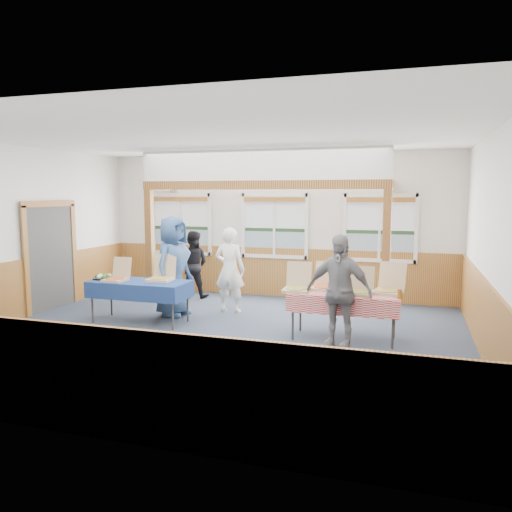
{
  "coord_description": "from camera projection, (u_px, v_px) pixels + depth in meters",
  "views": [
    {
      "loc": [
        2.94,
        -7.34,
        2.31
      ],
      "look_at": [
        0.33,
        1.0,
        1.22
      ],
      "focal_mm": 35.0,
      "sensor_mm": 36.0,
      "label": 1
    }
  ],
  "objects": [
    {
      "name": "post_right",
      "position": [
        386.0,
        253.0,
        9.4
      ],
      "size": [
        0.15,
        0.15,
        2.4
      ],
      "primitive_type": "cube",
      "color": "#5F2715",
      "rests_on": "floor"
    },
    {
      "name": "woman_white",
      "position": [
        230.0,
        270.0,
        9.77
      ],
      "size": [
        0.61,
        0.41,
        1.67
      ],
      "primitive_type": "imported",
      "rotation": [
        0.0,
        0.0,
        3.13
      ],
      "color": "white",
      "rests_on": "floor"
    },
    {
      "name": "woman_black",
      "position": [
        193.0,
        264.0,
        11.17
      ],
      "size": [
        0.77,
        0.62,
        1.5
      ],
      "primitive_type": "imported",
      "rotation": [
        0.0,
        0.0,
        3.22
      ],
      "color": "black",
      "rests_on": "floor"
    },
    {
      "name": "wall_back",
      "position": [
        275.0,
        226.0,
        11.22
      ],
      "size": [
        8.0,
        0.0,
        8.0
      ],
      "primitive_type": "plane",
      "rotation": [
        1.57,
        0.0,
        0.0
      ],
      "color": "silver",
      "rests_on": "floor"
    },
    {
      "name": "post_left",
      "position": [
        150.0,
        245.0,
        10.88
      ],
      "size": [
        0.15,
        0.15,
        2.4
      ],
      "primitive_type": "cube",
      "color": "#5F2715",
      "rests_on": "floor"
    },
    {
      "name": "pizza_box_d",
      "position": [
        325.0,
        285.0,
        8.18
      ],
      "size": [
        0.41,
        0.5,
        0.43
      ],
      "rotation": [
        0.0,
        0.0,
        -0.03
      ],
      "color": "#CDB988",
      "rests_on": "table_right"
    },
    {
      "name": "pizza_box_e",
      "position": [
        360.0,
        290.0,
        7.75
      ],
      "size": [
        0.4,
        0.48,
        0.42
      ],
      "rotation": [
        0.0,
        0.0,
        -0.04
      ],
      "color": "#CDB988",
      "rests_on": "table_right"
    },
    {
      "name": "ceiling",
      "position": [
        216.0,
        136.0,
        7.71
      ],
      "size": [
        8.0,
        8.0,
        0.0
      ],
      "primitive_type": "plane",
      "rotation": [
        3.14,
        0.0,
        0.0
      ],
      "color": "white",
      "rests_on": "wall_back"
    },
    {
      "name": "wainscot_left",
      "position": [
        18.0,
        290.0,
        9.22
      ],
      "size": [
        0.05,
        6.98,
        1.1
      ],
      "primitive_type": "cube",
      "color": "brown",
      "rests_on": "floor"
    },
    {
      "name": "window_left",
      "position": [
        181.0,
        221.0,
        11.85
      ],
      "size": [
        1.56,
        0.1,
        1.46
      ],
      "color": "white",
      "rests_on": "wall_back"
    },
    {
      "name": "wainscot_right",
      "position": [
        486.0,
        323.0,
        6.86
      ],
      "size": [
        0.05,
        6.98,
        1.1
      ],
      "primitive_type": "cube",
      "color": "brown",
      "rests_on": "floor"
    },
    {
      "name": "window_right",
      "position": [
        380.0,
        224.0,
        10.49
      ],
      "size": [
        1.56,
        0.1,
        1.46
      ],
      "color": "white",
      "rests_on": "wall_back"
    },
    {
      "name": "cross_beam",
      "position": [
        259.0,
        185.0,
        9.98
      ],
      "size": [
        5.15,
        0.18,
        0.18
      ],
      "primitive_type": "cube",
      "color": "#5F2715",
      "rests_on": "post_left"
    },
    {
      "name": "cased_opening",
      "position": [
        51.0,
        257.0,
        10.0
      ],
      "size": [
        0.06,
        1.3,
        2.1
      ],
      "primitive_type": "cube",
      "color": "#353535",
      "rests_on": "wall_left"
    },
    {
      "name": "pizza_box_b",
      "position": [
        161.0,
        277.0,
        9.0
      ],
      "size": [
        0.47,
        0.56,
        0.46
      ],
      "rotation": [
        0.0,
        0.0,
        0.1
      ],
      "color": "#CDB988",
      "rests_on": "table_left"
    },
    {
      "name": "wall_front",
      "position": [
        76.0,
        272.0,
        4.59
      ],
      "size": [
        8.0,
        0.0,
        8.0
      ],
      "primitive_type": "plane",
      "rotation": [
        -1.57,
        0.0,
        0.0
      ],
      "color": "silver",
      "rests_on": "floor"
    },
    {
      "name": "wall_right",
      "position": [
        493.0,
        247.0,
        6.72
      ],
      "size": [
        0.0,
        8.0,
        8.0
      ],
      "primitive_type": "plane",
      "rotation": [
        1.57,
        0.0,
        -1.57
      ],
      "color": "silver",
      "rests_on": "floor"
    },
    {
      "name": "table_left",
      "position": [
        140.0,
        284.0,
        8.97
      ],
      "size": [
        1.94,
        1.5,
        0.76
      ],
      "rotation": [
        0.0,
        0.0,
        0.41
      ],
      "color": "#353535",
      "rests_on": "floor"
    },
    {
      "name": "man_blue",
      "position": [
        173.0,
        266.0,
        9.47
      ],
      "size": [
        0.73,
        1.01,
        1.9
      ],
      "primitive_type": "imported",
      "rotation": [
        0.0,
        0.0,
        1.43
      ],
      "color": "#37588A",
      "rests_on": "floor"
    },
    {
      "name": "window_mid",
      "position": [
        274.0,
        222.0,
        11.17
      ],
      "size": [
        1.56,
        0.1,
        1.46
      ],
      "color": "white",
      "rests_on": "wall_back"
    },
    {
      "name": "veggie_tray",
      "position": [
        103.0,
        277.0,
        9.18
      ],
      "size": [
        0.38,
        0.38,
        0.09
      ],
      "color": "black",
      "rests_on": "table_left"
    },
    {
      "name": "pizza_box_c",
      "position": [
        297.0,
        287.0,
        8.03
      ],
      "size": [
        0.43,
        0.52,
        0.45
      ],
      "rotation": [
        0.0,
        0.0,
        0.04
      ],
      "color": "#CDB988",
      "rests_on": "table_right"
    },
    {
      "name": "wall_left",
      "position": [
        13.0,
        233.0,
        9.09
      ],
      "size": [
        0.0,
        8.0,
        8.0
      ],
      "primitive_type": "plane",
      "rotation": [
        1.57,
        0.0,
        1.57
      ],
      "color": "silver",
      "rests_on": "floor"
    },
    {
      "name": "pizza_box_f",
      "position": [
        388.0,
        289.0,
        7.84
      ],
      "size": [
        0.55,
        0.62,
        0.47
      ],
      "rotation": [
        0.0,
        0.0,
        -0.26
      ],
      "color": "#CDB988",
      "rests_on": "table_right"
    },
    {
      "name": "pizza_box_a",
      "position": [
        117.0,
        277.0,
        8.97
      ],
      "size": [
        0.38,
        0.46,
        0.41
      ],
      "rotation": [
        0.0,
        0.0,
        -0.01
      ],
      "color": "#CDB988",
      "rests_on": "table_left"
    },
    {
      "name": "drink_glass",
      "position": [
        400.0,
        294.0,
        7.41
      ],
      "size": [
        0.07,
        0.07,
        0.15
      ],
      "primitive_type": "cylinder",
      "color": "#9B5919",
      "rests_on": "table_right"
    },
    {
      "name": "floor",
      "position": [
        218.0,
        337.0,
        8.11
      ],
      "size": [
        8.0,
        8.0,
        0.0
      ],
      "primitive_type": "plane",
      "color": "#242F3B",
      "rests_on": "ground"
    },
    {
      "name": "person_grey",
      "position": [
        339.0,
        291.0,
        7.47
      ],
      "size": [
        1.07,
        0.61,
        1.73
      ],
      "primitive_type": "imported",
      "rotation": [
        0.0,
        0.0,
        -0.2
      ],
      "color": "gray",
      "rests_on": "floor"
    },
    {
      "name": "table_right",
      "position": [
        344.0,
        296.0,
        7.91
      ],
      "size": [
        1.86,
        1.24,
        0.76
      ],
      "rotation": [
        0.0,
        0.0,
        0.28
      ],
      "color": "#353535",
      "rests_on": "floor"
    },
    {
      "name": "wainscot_back",
      "position": [
        274.0,
        272.0,
        11.33
      ],
      "size": [
        7.98,
        0.05,
        1.1
      ],
      "primitive_type": "cube",
      "color": "brown",
      "rests_on": "floor"
    },
    {
      "name": "wainscot_front",
      "position": [
        83.0,
        380.0,
        4.75
      ],
      "size": [
        7.98,
        0.05,
        1.1
      ],
      "primitive_type": "cube",
      "color": "brown",
      "rests_on": "floor"
    }
  ]
}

